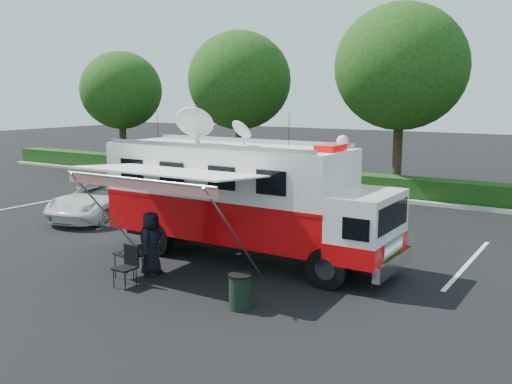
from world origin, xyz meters
TOP-DOWN VIEW (x-y plane):
  - ground_plane at (0.00, 0.00)m, footprint 120.00×120.00m
  - back_border at (1.14, 12.90)m, footprint 60.00×6.14m
  - stall_lines at (-0.50, 3.00)m, footprint 24.12×5.50m
  - command_truck at (-0.08, -0.00)m, footprint 8.72×2.40m
  - awning at (-0.86, -2.49)m, footprint 4.76×2.47m
  - white_suv at (-7.84, 1.88)m, footprint 3.33×5.47m
  - person at (-1.36, -2.50)m, footprint 0.74×0.94m
  - folding_table at (-1.60, -3.05)m, footprint 0.88×0.70m
  - folding_chair at (-1.21, -3.50)m, footprint 0.49×0.51m
  - trash_bin at (1.99, -3.30)m, footprint 0.53×0.53m

SIDE VIEW (x-z plane):
  - ground_plane at x=0.00m, z-range 0.00..0.00m
  - white_suv at x=-7.84m, z-range -0.71..0.71m
  - person at x=-1.36m, z-range -0.84..0.84m
  - stall_lines at x=-0.50m, z-range 0.00..0.01m
  - trash_bin at x=1.99m, z-range 0.00..0.80m
  - folding_chair at x=-1.21m, z-range 0.10..1.11m
  - folding_table at x=-1.60m, z-range 0.28..0.95m
  - command_truck at x=-0.08m, z-range -0.30..3.89m
  - awning at x=-0.86m, z-range 1.25..4.13m
  - back_border at x=1.14m, z-range 0.57..9.44m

